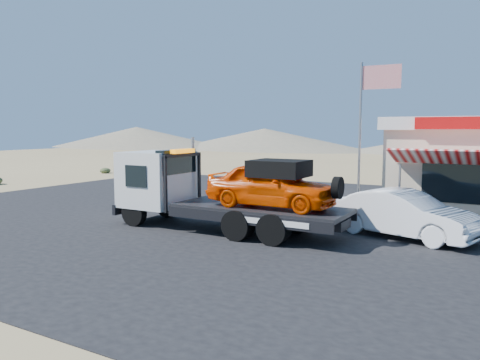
{
  "coord_description": "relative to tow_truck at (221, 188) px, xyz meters",
  "views": [
    {
      "loc": [
        9.78,
        -13.87,
        3.46
      ],
      "look_at": [
        0.9,
        1.63,
        1.5
      ],
      "focal_mm": 35.0,
      "sensor_mm": 36.0,
      "label": 1
    }
  ],
  "objects": [
    {
      "name": "ground",
      "position": [
        -1.41,
        0.57,
        -1.47
      ],
      "size": [
        120.0,
        120.0,
        0.0
      ],
      "primitive_type": "plane",
      "color": "#8D7350",
      "rests_on": "ground"
    },
    {
      "name": "asphalt_lot",
      "position": [
        0.59,
        3.57,
        -1.46
      ],
      "size": [
        32.0,
        24.0,
        0.02
      ],
      "primitive_type": "cube",
      "color": "black",
      "rests_on": "ground"
    },
    {
      "name": "tow_truck",
      "position": [
        0.0,
        0.0,
        0.0
      ],
      "size": [
        8.17,
        2.42,
        2.73
      ],
      "color": "black",
      "rests_on": "asphalt_lot"
    },
    {
      "name": "white_sedan",
      "position": [
        5.62,
        1.97,
        -0.7
      ],
      "size": [
        4.81,
        2.84,
        1.5
      ],
      "primitive_type": "imported",
      "rotation": [
        0.0,
        0.0,
        1.28
      ],
      "color": "white",
      "rests_on": "asphalt_lot"
    },
    {
      "name": "flagpole",
      "position": [
        3.52,
        5.07,
        2.29
      ],
      "size": [
        1.55,
        0.1,
        6.0
      ],
      "color": "#99999E",
      "rests_on": "asphalt_lot"
    },
    {
      "name": "desert_scrub",
      "position": [
        -15.07,
        10.49,
        -1.18
      ],
      "size": [
        27.38,
        31.28,
        0.68
      ],
      "color": "#364625",
      "rests_on": "ground"
    },
    {
      "name": "distant_hills",
      "position": [
        -11.18,
        55.71,
        0.42
      ],
      "size": [
        126.0,
        48.0,
        4.2
      ],
      "color": "#726B59",
      "rests_on": "ground"
    }
  ]
}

